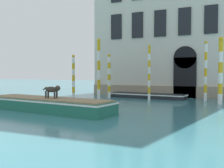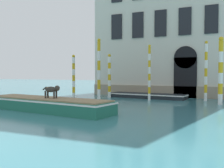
{
  "view_description": "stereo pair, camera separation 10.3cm",
  "coord_description": "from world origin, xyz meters",
  "px_view_note": "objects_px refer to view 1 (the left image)",
  "views": [
    {
      "loc": [
        7.44,
        -3.84,
        1.92
      ],
      "look_at": [
        0.35,
        11.99,
        1.2
      ],
      "focal_mm": 42.0,
      "sensor_mm": 36.0,
      "label": 1
    },
    {
      "loc": [
        7.53,
        -3.8,
        1.92
      ],
      "look_at": [
        0.35,
        11.99,
        1.2
      ],
      "focal_mm": 42.0,
      "sensor_mm": 36.0,
      "label": 2
    }
  ],
  "objects_px": {
    "mooring_pole_3": "(220,70)",
    "boat_moored_near_palazzo": "(147,96)",
    "mooring_pole_0": "(109,76)",
    "mooring_pole_2": "(73,76)",
    "mooring_pole_4": "(149,72)",
    "mooring_pole_5": "(206,71)",
    "boat_foreground": "(47,104)",
    "mooring_pole_1": "(99,68)",
    "dog_on_deck": "(52,90)"
  },
  "relations": [
    {
      "from": "mooring_pole_0",
      "to": "mooring_pole_2",
      "type": "height_order",
      "value": "mooring_pole_0"
    },
    {
      "from": "mooring_pole_0",
      "to": "mooring_pole_3",
      "type": "distance_m",
      "value": 8.21
    },
    {
      "from": "boat_moored_near_palazzo",
      "to": "mooring_pole_4",
      "type": "distance_m",
      "value": 2.43
    },
    {
      "from": "mooring_pole_0",
      "to": "mooring_pole_2",
      "type": "xyz_separation_m",
      "value": [
        -2.1,
        -1.85,
        -0.06
      ]
    },
    {
      "from": "mooring_pole_5",
      "to": "dog_on_deck",
      "type": "bearing_deg",
      "value": -127.28
    },
    {
      "from": "mooring_pole_2",
      "to": "mooring_pole_3",
      "type": "xyz_separation_m",
      "value": [
        10.2,
        0.54,
        0.42
      ]
    },
    {
      "from": "mooring_pole_2",
      "to": "mooring_pole_5",
      "type": "xyz_separation_m",
      "value": [
        9.2,
        2.39,
        0.42
      ]
    },
    {
      "from": "mooring_pole_1",
      "to": "mooring_pole_2",
      "type": "height_order",
      "value": "mooring_pole_1"
    },
    {
      "from": "mooring_pole_3",
      "to": "mooring_pole_4",
      "type": "relative_size",
      "value": 1.05
    },
    {
      "from": "boat_foreground",
      "to": "dog_on_deck",
      "type": "relative_size",
      "value": 7.7
    },
    {
      "from": "mooring_pole_1",
      "to": "mooring_pole_2",
      "type": "relative_size",
      "value": 1.36
    },
    {
      "from": "mooring_pole_0",
      "to": "mooring_pole_4",
      "type": "height_order",
      "value": "mooring_pole_4"
    },
    {
      "from": "mooring_pole_0",
      "to": "boat_moored_near_palazzo",
      "type": "bearing_deg",
      "value": 17.48
    },
    {
      "from": "mooring_pole_0",
      "to": "mooring_pole_5",
      "type": "height_order",
      "value": "mooring_pole_5"
    },
    {
      "from": "mooring_pole_0",
      "to": "mooring_pole_3",
      "type": "height_order",
      "value": "mooring_pole_3"
    },
    {
      "from": "mooring_pole_2",
      "to": "boat_moored_near_palazzo",
      "type": "bearing_deg",
      "value": 29.09
    },
    {
      "from": "boat_foreground",
      "to": "mooring_pole_1",
      "type": "relative_size",
      "value": 1.69
    },
    {
      "from": "mooring_pole_1",
      "to": "mooring_pole_4",
      "type": "distance_m",
      "value": 3.8
    },
    {
      "from": "dog_on_deck",
      "to": "mooring_pole_3",
      "type": "height_order",
      "value": "mooring_pole_3"
    },
    {
      "from": "mooring_pole_0",
      "to": "mooring_pole_4",
      "type": "bearing_deg",
      "value": -10.6
    },
    {
      "from": "dog_on_deck",
      "to": "mooring_pole_5",
      "type": "height_order",
      "value": "mooring_pole_5"
    },
    {
      "from": "mooring_pole_0",
      "to": "mooring_pole_4",
      "type": "distance_m",
      "value": 3.49
    },
    {
      "from": "boat_foreground",
      "to": "mooring_pole_1",
      "type": "distance_m",
      "value": 7.09
    },
    {
      "from": "mooring_pole_3",
      "to": "boat_foreground",
      "type": "bearing_deg",
      "value": -140.11
    },
    {
      "from": "mooring_pole_0",
      "to": "dog_on_deck",
      "type": "bearing_deg",
      "value": -85.76
    },
    {
      "from": "boat_foreground",
      "to": "mooring_pole_2",
      "type": "xyz_separation_m",
      "value": [
        -2.29,
        6.07,
        1.31
      ]
    },
    {
      "from": "dog_on_deck",
      "to": "mooring_pole_0",
      "type": "distance_m",
      "value": 8.04
    },
    {
      "from": "mooring_pole_5",
      "to": "boat_moored_near_palazzo",
      "type": "bearing_deg",
      "value": 175.43
    },
    {
      "from": "mooring_pole_2",
      "to": "mooring_pole_3",
      "type": "relative_size",
      "value": 0.8
    },
    {
      "from": "mooring_pole_3",
      "to": "boat_moored_near_palazzo",
      "type": "bearing_deg",
      "value": 157.42
    },
    {
      "from": "dog_on_deck",
      "to": "boat_moored_near_palazzo",
      "type": "xyz_separation_m",
      "value": [
        2.22,
        8.88,
        -0.91
      ]
    },
    {
      "from": "mooring_pole_3",
      "to": "mooring_pole_4",
      "type": "distance_m",
      "value": 4.73
    },
    {
      "from": "dog_on_deck",
      "to": "mooring_pole_0",
      "type": "bearing_deg",
      "value": 91.16
    },
    {
      "from": "boat_foreground",
      "to": "boat_moored_near_palazzo",
      "type": "relative_size",
      "value": 1.25
    },
    {
      "from": "mooring_pole_0",
      "to": "mooring_pole_4",
      "type": "relative_size",
      "value": 0.87
    },
    {
      "from": "dog_on_deck",
      "to": "mooring_pole_1",
      "type": "bearing_deg",
      "value": 94.66
    },
    {
      "from": "boat_moored_near_palazzo",
      "to": "mooring_pole_0",
      "type": "distance_m",
      "value": 3.33
    },
    {
      "from": "mooring_pole_1",
      "to": "mooring_pole_4",
      "type": "height_order",
      "value": "mooring_pole_1"
    },
    {
      "from": "dog_on_deck",
      "to": "mooring_pole_5",
      "type": "xyz_separation_m",
      "value": [
        6.5,
        8.54,
        0.98
      ]
    },
    {
      "from": "boat_foreground",
      "to": "dog_on_deck",
      "type": "bearing_deg",
      "value": -3.11
    },
    {
      "from": "mooring_pole_1",
      "to": "mooring_pole_4",
      "type": "relative_size",
      "value": 1.15
    },
    {
      "from": "mooring_pole_2",
      "to": "mooring_pole_1",
      "type": "bearing_deg",
      "value": 22.66
    },
    {
      "from": "mooring_pole_0",
      "to": "mooring_pole_3",
      "type": "bearing_deg",
      "value": -9.19
    },
    {
      "from": "mooring_pole_4",
      "to": "mooring_pole_5",
      "type": "bearing_deg",
      "value": 17.83
    },
    {
      "from": "mooring_pole_1",
      "to": "mooring_pole_2",
      "type": "distance_m",
      "value": 2.0
    },
    {
      "from": "mooring_pole_4",
      "to": "mooring_pole_5",
      "type": "xyz_separation_m",
      "value": [
        3.68,
        1.18,
        0.1
      ]
    },
    {
      "from": "mooring_pole_1",
      "to": "mooring_pole_3",
      "type": "height_order",
      "value": "mooring_pole_1"
    },
    {
      "from": "mooring_pole_1",
      "to": "mooring_pole_5",
      "type": "distance_m",
      "value": 7.62
    },
    {
      "from": "boat_foreground",
      "to": "mooring_pole_3",
      "type": "bearing_deg",
      "value": 47.75
    },
    {
      "from": "boat_foreground",
      "to": "mooring_pole_1",
      "type": "xyz_separation_m",
      "value": [
        -0.53,
        6.8,
        1.92
      ]
    }
  ]
}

